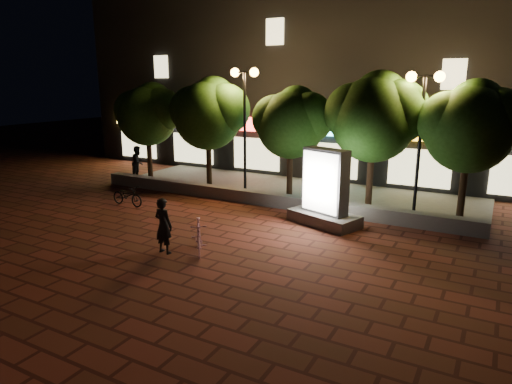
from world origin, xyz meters
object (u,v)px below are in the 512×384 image
Objects in this scene: rider at (163,226)px; scooter_parked at (127,196)px; scooter_pink at (199,236)px; pedestrian at (138,162)px; street_lamp_left at (245,99)px; tree_mid at (292,120)px; tree_left at (209,111)px; street_lamp_right at (423,107)px; ad_kiosk at (325,194)px; tree_far_left at (149,112)px; tree_far_right at (472,124)px; tree_right at (376,114)px.

rider is 1.07× the size of scooter_parked.
pedestrian reaches higher than scooter_pink.
pedestrian is (-6.00, -0.08, -3.15)m from street_lamp_left.
tree_mid is 7.36m from scooter_pink.
tree_left is 0.98× the size of street_lamp_right.
tree_mid is 8.39m from pedestrian.
tree_left is 0.94× the size of street_lamp_left.
rider is at bearing -94.70° from tree_mid.
scooter_pink is at bearing -88.05° from tree_mid.
street_lamp_left reaches higher than rider.
ad_kiosk is at bearing -114.85° from pedestrian.
tree_mid is at bearing 7.31° from street_lamp_left.
tree_far_left is 10.69m from scooter_pink.
rider reaches higher than scooter_parked.
scooter_pink is 1.03m from rider.
scooter_pink is at bearing -117.85° from ad_kiosk.
tree_far_left is at bearing -70.90° from pedestrian.
tree_far_right is 12.69m from scooter_parked.
street_lamp_left is at bearing 151.99° from ad_kiosk.
street_lamp_left is at bearing -2.76° from tree_far_left.
tree_mid is at bearing -90.20° from rider.
scooter_pink reaches higher than scooter_parked.
rider is 10.21m from pedestrian.
scooter_parked is (-10.08, -3.85, -3.50)m from street_lamp_right.
street_lamp_right is (1.64, -0.26, 0.33)m from tree_right.
rider is at bearing 174.82° from scooter_pink.
tree_far_left is 14.00m from tree_far_right.
tree_left is 1.09× the size of tree_mid.
tree_far_right reaches higher than tree_far_left.
tree_right is at bearing 2.81° from street_lamp_left.
ad_kiosk reaches higher than pedestrian.
street_lamp_right is 3.19× the size of scooter_pink.
scooter_parked is (-11.64, -4.11, -2.97)m from tree_far_right.
street_lamp_right reaches higher than ad_kiosk.
street_lamp_right reaches higher than scooter_pink.
street_lamp_right is 3.10× the size of rider.
tree_right reaches higher than tree_far_left.
tree_right is 11.67m from pedestrian.
street_lamp_left is at bearing -172.69° from tree_mid.
tree_far_left reaches higher than tree_mid.
tree_far_right is at bearing 33.08° from ad_kiosk.
tree_left reaches higher than ad_kiosk.
street_lamp_left reaches higher than pedestrian.
ad_kiosk is at bearing -136.49° from street_lamp_right.
rider is at bearing -123.85° from scooter_parked.
tree_left reaches higher than scooter_parked.
tree_far_right reaches higher than tree_mid.
street_lamp_right is at bearing -123.67° from rider.
tree_mid reaches higher than ad_kiosk.
ad_kiosk is at bearing -77.58° from scooter_parked.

